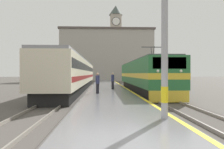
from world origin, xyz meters
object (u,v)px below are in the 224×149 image
(locomotive_train, at_px, (142,76))
(person_on_platform, at_px, (113,80))
(second_waiting_passenger, at_px, (98,83))
(passenger_train, at_px, (77,74))
(clock_tower, at_px, (116,41))
(catenary_mast, at_px, (167,9))

(locomotive_train, height_order, person_on_platform, locomotive_train)
(locomotive_train, distance_m, person_on_platform, 3.65)
(second_waiting_passenger, bearing_deg, passenger_train, 106.64)
(passenger_train, xyz_separation_m, second_waiting_passenger, (2.88, -9.63, -0.70))
(passenger_train, relative_size, clock_tower, 1.31)
(catenary_mast, bearing_deg, second_waiting_passenger, 105.06)
(locomotive_train, bearing_deg, catenary_mast, -97.51)
(locomotive_train, height_order, passenger_train, locomotive_train)
(clock_tower, bearing_deg, person_on_platform, -94.05)
(locomotive_train, relative_size, passenger_train, 0.65)
(second_waiting_passenger, bearing_deg, person_on_platform, 73.08)
(person_on_platform, relative_size, second_waiting_passenger, 1.02)
(catenary_mast, bearing_deg, passenger_train, 105.82)
(clock_tower, bearing_deg, passenger_train, -100.62)
(locomotive_train, xyz_separation_m, passenger_train, (-7.83, 3.50, 0.21))
(locomotive_train, distance_m, second_waiting_passenger, 7.89)
(locomotive_train, distance_m, catenary_mast, 16.82)
(passenger_train, relative_size, catenary_mast, 3.76)
(locomotive_train, height_order, second_waiting_passenger, locomotive_train)
(passenger_train, xyz_separation_m, person_on_platform, (4.39, -4.64, -0.68))
(clock_tower, bearing_deg, second_waiting_passenger, -95.37)
(catenary_mast, height_order, second_waiting_passenger, catenary_mast)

